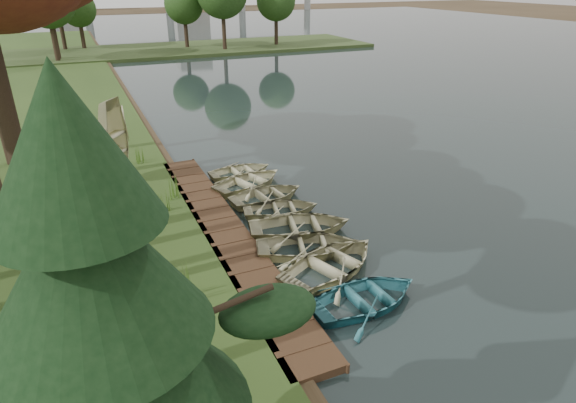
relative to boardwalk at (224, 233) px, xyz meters
name	(u,v)px	position (x,y,z in m)	size (l,w,h in m)	color
ground	(264,228)	(1.60, 0.00, -0.15)	(300.00, 300.00, 0.00)	#3D2F1D
water	(479,78)	(31.60, 20.00, -0.12)	(130.00, 200.00, 0.05)	black
boardwalk	(224,233)	(0.00, 0.00, 0.00)	(1.60, 16.00, 0.30)	#3B2616
peninsula	(183,49)	(9.60, 50.00, 0.08)	(50.00, 14.00, 0.45)	#30421D
rowboat_0	(366,296)	(2.60, -5.89, 0.27)	(2.55, 3.57, 0.74)	#2A6C75
rowboat_1	(332,261)	(2.53, -3.88, 0.31)	(2.86, 4.01, 0.83)	#BBB687
rowboat_2	(308,244)	(2.34, -2.49, 0.28)	(2.61, 3.66, 0.76)	#BBB687
rowboat_3	(300,224)	(2.70, -1.04, 0.31)	(2.79, 3.91, 0.81)	#BBB687
rowboat_4	(281,207)	(2.67, 0.77, 0.23)	(2.24, 3.14, 0.65)	#BBB687
rowboat_5	(267,193)	(2.63, 2.21, 0.25)	(2.42, 3.38, 0.70)	#BBB687
rowboat_6	(249,180)	(2.42, 3.94, 0.28)	(2.59, 3.62, 0.75)	#BBB687
rowboat_7	(240,169)	(2.50, 5.47, 0.22)	(2.23, 3.13, 0.65)	#BBB687
stored_rowboat	(121,173)	(-2.96, 6.46, 0.55)	(2.75, 3.86, 0.80)	#BBB687
pine_tree	(98,305)	(-4.45, -10.16, 5.08)	(3.80, 3.80, 7.98)	black
reeds_0	(186,282)	(-2.26, -3.72, 0.72)	(0.60, 0.60, 1.15)	#3F661E
reeds_1	(173,187)	(-1.13, 3.58, 0.66)	(0.60, 0.60, 1.01)	#3F661E
reeds_2	(162,200)	(-1.79, 2.57, 0.60)	(0.60, 0.60, 0.89)	#3F661E
reeds_3	(140,154)	(-1.81, 8.72, 0.58)	(0.60, 0.60, 0.86)	#3F661E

